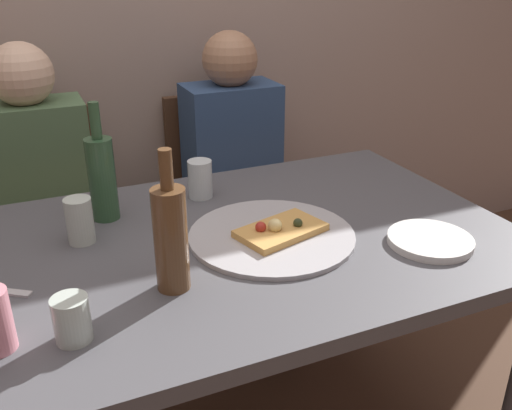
{
  "coord_description": "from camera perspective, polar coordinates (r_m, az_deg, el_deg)",
  "views": [
    {
      "loc": [
        -0.43,
        -1.17,
        1.41
      ],
      "look_at": [
        0.11,
        0.06,
        0.81
      ],
      "focal_mm": 38.8,
      "sensor_mm": 36.0,
      "label": 1
    }
  ],
  "objects": [
    {
      "name": "guest_in_sweater",
      "position": [
        2.03,
        -21.04,
        0.17
      ],
      "size": [
        0.36,
        0.56,
        1.17
      ],
      "rotation": [
        0.0,
        0.0,
        3.14
      ],
      "color": "#4C6B47",
      "rests_on": "ground_plane"
    },
    {
      "name": "beer_bottle",
      "position": [
        1.53,
        -15.6,
        2.88
      ],
      "size": [
        0.07,
        0.07,
        0.32
      ],
      "color": "#2D5133",
      "rests_on": "dining_table"
    },
    {
      "name": "chair_right",
      "position": [
        2.35,
        -2.98,
        1.62
      ],
      "size": [
        0.44,
        0.44,
        0.9
      ],
      "rotation": [
        0.0,
        0.0,
        3.14
      ],
      "color": "#472D1E",
      "rests_on": "ground_plane"
    },
    {
      "name": "pizza_slice_last",
      "position": [
        1.41,
        2.49,
        -2.56
      ],
      "size": [
        0.25,
        0.18,
        0.05
      ],
      "color": "tan",
      "rests_on": "pizza_tray"
    },
    {
      "name": "plate_stack",
      "position": [
        1.45,
        17.51,
        -3.5
      ],
      "size": [
        0.21,
        0.21,
        0.02
      ],
      "primitive_type": "cylinder",
      "color": "white",
      "rests_on": "dining_table"
    },
    {
      "name": "tumbler_far",
      "position": [
        1.1,
        -18.46,
        -11.11
      ],
      "size": [
        0.07,
        0.07,
        0.09
      ],
      "primitive_type": "cylinder",
      "color": "#B7C6BC",
      "rests_on": "dining_table"
    },
    {
      "name": "chair_left",
      "position": [
        2.22,
        -20.85,
        -1.39
      ],
      "size": [
        0.44,
        0.44,
        0.9
      ],
      "rotation": [
        0.0,
        0.0,
        3.14
      ],
      "color": "#472D1E",
      "rests_on": "ground_plane"
    },
    {
      "name": "tumbler_near",
      "position": [
        1.44,
        -17.71,
        -1.55
      ],
      "size": [
        0.07,
        0.07,
        0.12
      ],
      "primitive_type": "cylinder",
      "color": "#B7C6BC",
      "rests_on": "dining_table"
    },
    {
      "name": "pizza_tray",
      "position": [
        1.42,
        1.63,
        -3.14
      ],
      "size": [
        0.43,
        0.43,
        0.01
      ],
      "primitive_type": "cylinder",
      "color": "#ADADB2",
      "rests_on": "dining_table"
    },
    {
      "name": "wine_glass",
      "position": [
        1.64,
        -5.78,
        2.68
      ],
      "size": [
        0.07,
        0.07,
        0.11
      ],
      "primitive_type": "cylinder",
      "color": "silver",
      "rests_on": "dining_table"
    },
    {
      "name": "wine_bottle",
      "position": [
        1.17,
        -8.79,
        -3.24
      ],
      "size": [
        0.07,
        0.07,
        0.32
      ],
      "color": "brown",
      "rests_on": "dining_table"
    },
    {
      "name": "guest_in_beanie",
      "position": [
        2.17,
        -1.62,
        3.34
      ],
      "size": [
        0.36,
        0.56,
        1.17
      ],
      "rotation": [
        0.0,
        0.0,
        3.14
      ],
      "color": "navy",
      "rests_on": "ground_plane"
    },
    {
      "name": "dining_table",
      "position": [
        1.45,
        -2.95,
        -6.36
      ],
      "size": [
        1.48,
        0.92,
        0.76
      ],
      "color": "#4C4C51",
      "rests_on": "ground_plane"
    }
  ]
}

